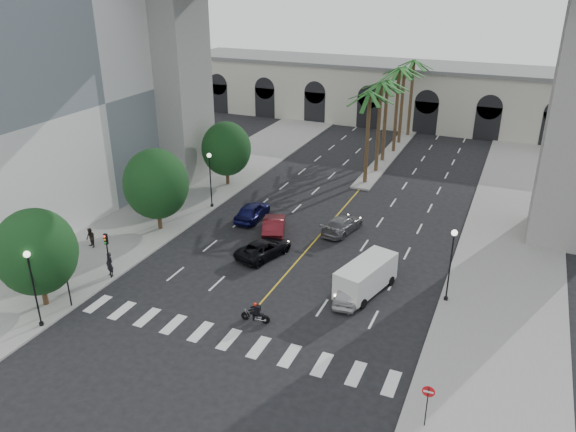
# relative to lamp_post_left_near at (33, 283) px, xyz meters

# --- Properties ---
(ground) EXTENTS (140.00, 140.00, 0.00)m
(ground) POSITION_rel_lamp_post_left_near_xyz_m (11.40, 5.00, -3.22)
(ground) COLOR black
(ground) RESTS_ON ground
(sidewalk_left) EXTENTS (8.00, 100.00, 0.15)m
(sidewalk_left) POSITION_rel_lamp_post_left_near_xyz_m (-3.60, 20.00, -3.15)
(sidewalk_left) COLOR gray
(sidewalk_left) RESTS_ON ground
(sidewalk_right) EXTENTS (8.00, 100.00, 0.15)m
(sidewalk_right) POSITION_rel_lamp_post_left_near_xyz_m (26.40, 20.00, -3.15)
(sidewalk_right) COLOR gray
(sidewalk_right) RESTS_ON ground
(median) EXTENTS (2.00, 24.00, 0.20)m
(median) POSITION_rel_lamp_post_left_near_xyz_m (11.40, 43.00, -3.12)
(median) COLOR gray
(median) RESTS_ON ground
(building_left) EXTENTS (16.50, 32.50, 20.60)m
(building_left) POSITION_rel_lamp_post_left_near_xyz_m (-15.60, 17.00, 7.09)
(building_left) COLOR silver
(building_left) RESTS_ON ground
(pier_building) EXTENTS (71.00, 10.50, 8.50)m
(pier_building) POSITION_rel_lamp_post_left_near_xyz_m (11.40, 60.00, 1.04)
(pier_building) COLOR beige
(pier_building) RESTS_ON ground
(palm_a) EXTENTS (3.20, 3.20, 10.30)m
(palm_a) POSITION_rel_lamp_post_left_near_xyz_m (11.40, 33.00, 5.88)
(palm_a) COLOR #47331E
(palm_a) RESTS_ON ground
(palm_b) EXTENTS (3.20, 3.20, 10.60)m
(palm_b) POSITION_rel_lamp_post_left_near_xyz_m (11.50, 37.00, 6.15)
(palm_b) COLOR #47331E
(palm_b) RESTS_ON ground
(palm_c) EXTENTS (3.20, 3.20, 10.10)m
(palm_c) POSITION_rel_lamp_post_left_near_xyz_m (11.20, 41.00, 5.69)
(palm_c) COLOR #47331E
(palm_c) RESTS_ON ground
(palm_d) EXTENTS (3.20, 3.20, 10.90)m
(palm_d) POSITION_rel_lamp_post_left_near_xyz_m (11.55, 45.00, 6.43)
(palm_d) COLOR #47331E
(palm_d) RESTS_ON ground
(palm_e) EXTENTS (3.20, 3.20, 10.40)m
(palm_e) POSITION_rel_lamp_post_left_near_xyz_m (11.30, 49.00, 5.97)
(palm_e) COLOR #47331E
(palm_e) RESTS_ON ground
(palm_f) EXTENTS (3.20, 3.20, 10.70)m
(palm_f) POSITION_rel_lamp_post_left_near_xyz_m (11.60, 53.00, 6.24)
(palm_f) COLOR #47331E
(palm_f) RESTS_ON ground
(street_tree_near) EXTENTS (5.20, 5.20, 6.89)m
(street_tree_near) POSITION_rel_lamp_post_left_near_xyz_m (-1.60, 2.00, 0.80)
(street_tree_near) COLOR #382616
(street_tree_near) RESTS_ON ground
(street_tree_mid) EXTENTS (5.44, 5.44, 7.21)m
(street_tree_mid) POSITION_rel_lamp_post_left_near_xyz_m (-1.60, 15.00, 0.99)
(street_tree_mid) COLOR #382616
(street_tree_mid) RESTS_ON ground
(street_tree_far) EXTENTS (5.04, 5.04, 6.68)m
(street_tree_far) POSITION_rel_lamp_post_left_near_xyz_m (-1.60, 27.00, 0.68)
(street_tree_far) COLOR #382616
(street_tree_far) RESTS_ON ground
(lamp_post_left_near) EXTENTS (0.40, 0.40, 5.35)m
(lamp_post_left_near) POSITION_rel_lamp_post_left_near_xyz_m (0.00, 0.00, 0.00)
(lamp_post_left_near) COLOR black
(lamp_post_left_near) RESTS_ON ground
(lamp_post_left_far) EXTENTS (0.40, 0.40, 5.35)m
(lamp_post_left_far) POSITION_rel_lamp_post_left_near_xyz_m (0.00, 21.00, 0.00)
(lamp_post_left_far) COLOR black
(lamp_post_left_far) RESTS_ON ground
(lamp_post_right) EXTENTS (0.40, 0.40, 5.35)m
(lamp_post_right) POSITION_rel_lamp_post_left_near_xyz_m (22.80, 13.00, 0.00)
(lamp_post_right) COLOR black
(lamp_post_right) RESTS_ON ground
(traffic_signal_near) EXTENTS (0.25, 0.18, 3.65)m
(traffic_signal_near) POSITION_rel_lamp_post_left_near_xyz_m (0.10, 2.50, -0.71)
(traffic_signal_near) COLOR black
(traffic_signal_near) RESTS_ON ground
(traffic_signal_far) EXTENTS (0.25, 0.18, 3.65)m
(traffic_signal_far) POSITION_rel_lamp_post_left_near_xyz_m (0.10, 6.50, -0.71)
(traffic_signal_far) COLOR black
(traffic_signal_far) RESTS_ON ground
(motorcycle_rider) EXTENTS (1.95, 0.53, 1.40)m
(motorcycle_rider) POSITION_rel_lamp_post_left_near_xyz_m (12.10, 5.84, -2.59)
(motorcycle_rider) COLOR black
(motorcycle_rider) RESTS_ON ground
(car_a) EXTENTS (2.06, 4.21, 1.38)m
(car_a) POSITION_rel_lamp_post_left_near_xyz_m (16.70, 10.58, -2.53)
(car_a) COLOR #B2B3B7
(car_a) RESTS_ON ground
(car_b) EXTENTS (3.40, 5.23, 1.63)m
(car_b) POSITION_rel_lamp_post_left_near_xyz_m (7.82, 17.92, -2.41)
(car_b) COLOR #551117
(car_b) RESTS_ON ground
(car_c) EXTENTS (3.64, 5.36, 1.36)m
(car_c) POSITION_rel_lamp_post_left_near_xyz_m (8.69, 14.13, -2.54)
(car_c) COLOR black
(car_c) RESTS_ON ground
(car_d) EXTENTS (2.84, 5.10, 1.40)m
(car_d) POSITION_rel_lamp_post_left_near_xyz_m (12.90, 20.75, -2.52)
(car_d) COLOR slate
(car_d) RESTS_ON ground
(car_e) EXTENTS (2.05, 4.74, 1.59)m
(car_e) POSITION_rel_lamp_post_left_near_xyz_m (4.68, 20.13, -2.42)
(car_e) COLOR #0D0E41
(car_e) RESTS_ON ground
(cargo_van) EXTENTS (3.32, 5.70, 2.28)m
(cargo_van) POSITION_rel_lamp_post_left_near_xyz_m (17.44, 12.04, -1.95)
(cargo_van) COLOR silver
(cargo_van) RESTS_ON ground
(pedestrian_a) EXTENTS (0.76, 0.59, 1.84)m
(pedestrian_a) POSITION_rel_lamp_post_left_near_xyz_m (-0.10, 6.73, -2.15)
(pedestrian_a) COLOR black
(pedestrian_a) RESTS_ON sidewalk_left
(pedestrian_b) EXTENTS (0.97, 0.87, 1.64)m
(pedestrian_b) POSITION_rel_lamp_post_left_near_xyz_m (-4.54, 9.80, -2.25)
(pedestrian_b) COLOR black
(pedestrian_b) RESTS_ON sidewalk_left
(do_not_enter_sign) EXTENTS (0.62, 0.06, 2.54)m
(do_not_enter_sign) POSITION_rel_lamp_post_left_near_xyz_m (23.63, 0.96, -1.38)
(do_not_enter_sign) COLOR black
(do_not_enter_sign) RESTS_ON ground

